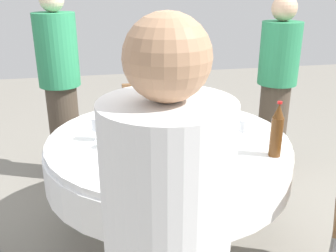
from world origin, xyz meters
The scene contains 17 objects.
ground_plane centered at (0.00, 0.00, 0.00)m, with size 10.00×10.00×0.00m, color gray.
dining_table centered at (0.00, 0.00, 0.60)m, with size 1.55×1.55×0.74m.
bottle_green_inner centered at (0.04, 0.01, 0.89)m, with size 0.07×0.07×0.32m.
bottle_green_mid centered at (0.06, 0.30, 0.86)m, with size 0.06×0.06×0.27m.
bottle_brown_north centered at (0.53, -0.39, 0.89)m, with size 0.07×0.07×0.32m.
bottle_clear_near centered at (-0.07, 0.52, 0.89)m, with size 0.06×0.06×0.32m.
bottle_clear_rear centered at (0.17, -0.05, 0.88)m, with size 0.06×0.06×0.31m.
wine_glass_near centered at (-0.32, -0.13, 0.85)m, with size 0.07×0.07×0.15m.
wine_glass_rear centered at (-0.43, 0.03, 0.84)m, with size 0.07×0.07×0.15m.
wine_glass_west centered at (0.43, -0.17, 0.84)m, with size 0.07×0.07×0.15m.
plate_south centered at (0.29, 0.16, 0.75)m, with size 0.23×0.23×0.04m.
plate_left centered at (0.00, -0.29, 0.75)m, with size 0.20×0.20×0.04m.
plate_far centered at (-0.35, 0.46, 0.75)m, with size 0.22×0.22×0.02m.
fork_mid centered at (-0.17, 0.01, 0.74)m, with size 0.18×0.02×0.01m, color silver.
person_inner centered at (1.14, 0.82, 0.82)m, with size 0.34×0.34×1.56m.
person_north centered at (-0.71, 1.05, 0.85)m, with size 0.34×0.34×1.63m.
chair_west centered at (-0.01, 0.97, 0.52)m, with size 0.41×0.41×0.87m.
Camera 1 is at (-0.44, -2.18, 1.66)m, focal length 40.62 mm.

